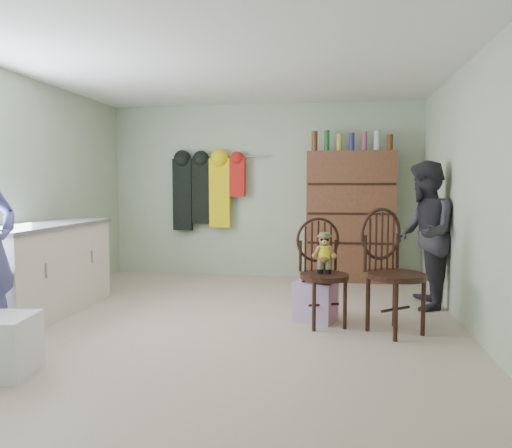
% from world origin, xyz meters
% --- Properties ---
extents(ground_plane, '(5.00, 5.00, 0.00)m').
position_xyz_m(ground_plane, '(0.00, 0.00, 0.00)').
color(ground_plane, beige).
rests_on(ground_plane, ground).
extents(room_walls, '(5.00, 5.00, 5.00)m').
position_xyz_m(room_walls, '(0.00, 0.53, 1.58)').
color(room_walls, '#B3C3A3').
rests_on(room_walls, ground).
extents(counter, '(0.64, 1.86, 0.94)m').
position_xyz_m(counter, '(-1.95, 0.00, 0.47)').
color(counter, silver).
rests_on(counter, ground).
extents(plastic_tub, '(0.49, 0.47, 0.42)m').
position_xyz_m(plastic_tub, '(-1.30, -1.59, 0.21)').
color(plastic_tub, white).
rests_on(plastic_tub, ground).
extents(chair_front, '(0.59, 0.59, 1.03)m').
position_xyz_m(chair_front, '(0.92, 0.05, 0.59)').
color(chair_front, black).
rests_on(chair_front, ground).
extents(chair_far, '(0.71, 0.71, 1.13)m').
position_xyz_m(chair_far, '(1.54, -0.10, 0.61)').
color(chair_far, black).
rests_on(chair_far, ground).
extents(striped_bag, '(0.45, 0.40, 0.40)m').
position_xyz_m(striped_bag, '(0.85, 0.14, 0.20)').
color(striped_bag, pink).
rests_on(striped_bag, ground).
extents(person_right, '(0.69, 0.84, 1.60)m').
position_xyz_m(person_right, '(1.99, 0.87, 0.80)').
color(person_right, '#2D2B33').
rests_on(person_right, ground).
extents(dresser, '(1.20, 0.39, 2.08)m').
position_xyz_m(dresser, '(1.25, 2.30, 0.91)').
color(dresser, brown).
rests_on(dresser, ground).
extents(coat_rack, '(1.42, 0.12, 1.09)m').
position_xyz_m(coat_rack, '(-0.83, 2.38, 1.25)').
color(coat_rack, '#99999E').
rests_on(coat_rack, ground).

